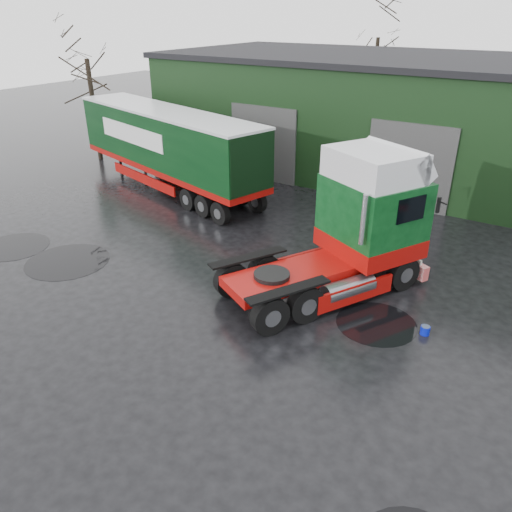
{
  "coord_description": "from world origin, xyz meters",
  "views": [
    {
      "loc": [
        8.27,
        -8.87,
        8.64
      ],
      "look_at": [
        0.74,
        2.8,
        1.7
      ],
      "focal_mm": 35.0,
      "sensor_mm": 36.0,
      "label": 1
    }
  ],
  "objects_px": {
    "warehouse": "(446,120)",
    "tree_back_a": "(375,64)",
    "trailer_left": "(168,150)",
    "tree_left": "(91,89)",
    "hero_tractor": "(321,229)",
    "wash_bucket": "(425,330)"
  },
  "relations": [
    {
      "from": "warehouse",
      "to": "tree_back_a",
      "type": "relative_size",
      "value": 3.41
    },
    {
      "from": "trailer_left",
      "to": "tree_back_a",
      "type": "bearing_deg",
      "value": 5.61
    },
    {
      "from": "hero_tractor",
      "to": "tree_back_a",
      "type": "bearing_deg",
      "value": 135.16
    },
    {
      "from": "hero_tractor",
      "to": "tree_left",
      "type": "distance_m",
      "value": 20.63
    },
    {
      "from": "wash_bucket",
      "to": "tree_left",
      "type": "bearing_deg",
      "value": 160.79
    },
    {
      "from": "hero_tractor",
      "to": "wash_bucket",
      "type": "bearing_deg",
      "value": 20.37
    },
    {
      "from": "hero_tractor",
      "to": "tree_back_a",
      "type": "height_order",
      "value": "tree_back_a"
    },
    {
      "from": "warehouse",
      "to": "tree_left",
      "type": "relative_size",
      "value": 3.81
    },
    {
      "from": "warehouse",
      "to": "hero_tractor",
      "type": "distance_m",
      "value": 15.52
    },
    {
      "from": "tree_left",
      "to": "warehouse",
      "type": "bearing_deg",
      "value": 22.83
    },
    {
      "from": "warehouse",
      "to": "wash_bucket",
      "type": "distance_m",
      "value": 16.71
    },
    {
      "from": "trailer_left",
      "to": "wash_bucket",
      "type": "bearing_deg",
      "value": -96.47
    },
    {
      "from": "warehouse",
      "to": "wash_bucket",
      "type": "bearing_deg",
      "value": -76.37
    },
    {
      "from": "trailer_left",
      "to": "wash_bucket",
      "type": "height_order",
      "value": "trailer_left"
    },
    {
      "from": "tree_back_a",
      "to": "wash_bucket",
      "type": "bearing_deg",
      "value": -65.43
    },
    {
      "from": "warehouse",
      "to": "tree_left",
      "type": "xyz_separation_m",
      "value": [
        -19.0,
        -8.0,
        1.09
      ]
    },
    {
      "from": "tree_left",
      "to": "wash_bucket",
      "type": "bearing_deg",
      "value": -19.21
    },
    {
      "from": "wash_bucket",
      "to": "tree_back_a",
      "type": "xyz_separation_m",
      "value": [
        -11.87,
        25.97,
        4.62
      ]
    },
    {
      "from": "warehouse",
      "to": "tree_left",
      "type": "height_order",
      "value": "tree_left"
    },
    {
      "from": "tree_back_a",
      "to": "tree_left",
      "type": "bearing_deg",
      "value": -121.43
    },
    {
      "from": "warehouse",
      "to": "trailer_left",
      "type": "relative_size",
      "value": 2.44
    },
    {
      "from": "trailer_left",
      "to": "tree_left",
      "type": "bearing_deg",
      "value": 90.42
    }
  ]
}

